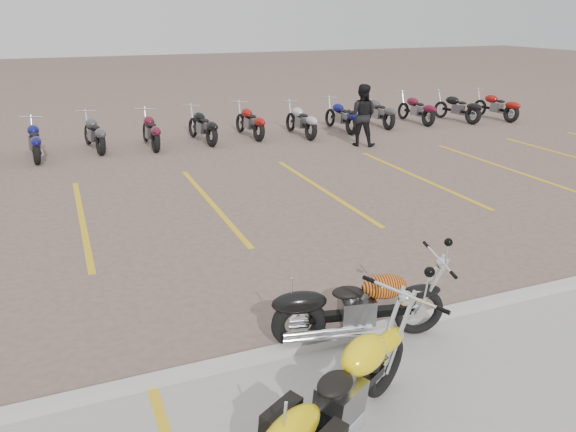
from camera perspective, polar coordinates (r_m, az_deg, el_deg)
ground at (r=8.92m, az=-1.09°, el=-6.33°), size 100.00×100.00×0.00m
curb at (r=7.30m, az=4.76°, el=-12.36°), size 60.00×0.18×0.12m
parking_stripes at (r=12.46m, az=-7.79°, el=1.32°), size 38.00×5.50×0.01m
yellow_cruiser at (r=5.61m, az=4.80°, el=-18.13°), size 2.19×1.37×1.01m
flame_cruiser at (r=7.16m, az=6.83°, el=-9.39°), size 2.23×0.59×0.93m
person_b at (r=17.78m, az=7.51°, el=10.13°), size 1.17×1.14×1.90m
bg_bike_row at (r=18.50m, az=-6.27°, el=9.30°), size 22.31×2.06×1.10m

